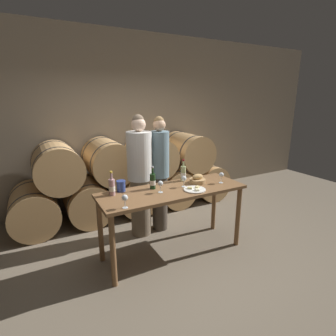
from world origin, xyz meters
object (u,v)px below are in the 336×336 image
Objects in this scene: wine_glass_left at (160,184)px; person_left at (140,176)px; cheese_plate at (195,189)px; bread_basket at (198,180)px; wine_bottle_red at (153,181)px; wine_glass_center at (184,179)px; person_right at (160,173)px; tasting_table at (173,198)px; blue_crock at (121,186)px; wine_glass_right at (221,175)px; wine_glass_far_left at (125,198)px; wine_bottle_rose at (112,187)px; wine_bottle_white at (183,173)px.

person_left is at bearing 88.57° from wine_glass_left.
bread_basket is at bearing 48.79° from cheese_plate.
wine_glass_center is at bearing -18.10° from wine_bottle_red.
person_right is 11.92× the size of wine_glass_center.
tasting_table is at bearing -170.75° from bread_basket.
bread_basket is at bearing -9.93° from blue_crock.
wine_glass_center is 0.54m from wine_glass_right.
person_left is at bearing 85.36° from wine_bottle_red.
wine_glass_center and wine_glass_right have the same top height.
wine_glass_right is (0.48, 0.07, 0.10)m from cheese_plate.
cheese_plate reaches higher than tasting_table.
wine_glass_far_left is 1.00× the size of wine_glass_left.
bread_basket is at bearing -5.04° from wine_bottle_rose.
cheese_plate is at bearing -34.18° from wine_bottle_red.
person_left is 0.61m from blue_crock.
tasting_table is 0.75m from wine_glass_right.
bread_basket is 1.45× the size of wine_glass_far_left.
bread_basket is at bearing -65.94° from person_right.
wine_bottle_red is at bearing 145.49° from tasting_table.
wine_bottle_red reaches higher than wine_glass_far_left.
person_left is 0.65m from wine_bottle_white.
person_left is 1.10m from wine_glass_far_left.
wine_bottle_red is 0.97× the size of wine_bottle_white.
wine_bottle_white reaches higher than wine_glass_left.
wine_glass_right reaches higher than tasting_table.
wine_bottle_white reaches higher than wine_glass_right.
wine_bottle_white is (0.30, 0.25, 0.23)m from tasting_table.
wine_glass_center is (-0.25, -0.05, 0.06)m from bread_basket.
blue_crock is 0.92× the size of wine_glass_far_left.
wine_glass_left is (0.54, 0.24, 0.00)m from wine_glass_far_left.
blue_crock is at bearing 163.56° from wine_glass_center.
person_right reaches higher than cheese_plate.
wine_glass_left is at bearing -115.86° from person_right.
tasting_table is 0.71m from person_left.
tasting_table is 0.71m from person_right.
wine_glass_left is at bearing -19.48° from wine_bottle_rose.
blue_crock is 1.04m from bread_basket.
person_left is 8.39× the size of bread_basket.
person_right is 0.84m from cheese_plate.
wine_bottle_rose is at bearing 161.38° from cheese_plate.
wine_glass_center is at bearing 6.62° from tasting_table.
blue_crock is at bearing 75.97° from wine_glass_far_left.
person_right is 0.95m from wine_glass_right.
cheese_plate is at bearing -18.62° from wine_bottle_rose.
tasting_table is 0.29m from wine_glass_center.
wine_bottle_rose is (-0.89, -0.51, 0.08)m from person_right.
wine_glass_far_left and wine_glass_left have the same top height.
blue_crock is 0.49m from wine_glass_left.
person_right is 0.87m from blue_crock.
wine_bottle_red reaches higher than cheese_plate.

